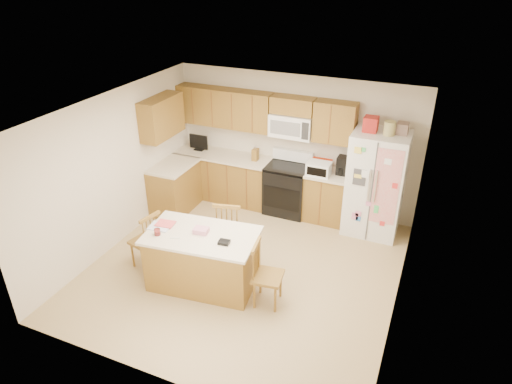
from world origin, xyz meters
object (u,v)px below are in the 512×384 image
at_px(refrigerator, 376,183).
at_px(island, 203,259).
at_px(windsor_chair_left, 147,241).
at_px(windsor_chair_back, 230,231).
at_px(windsor_chair_right, 266,276).
at_px(stove, 287,188).

bearing_deg(refrigerator, island, -129.07).
xyz_separation_m(island, windsor_chair_left, (-1.00, 0.05, 0.01)).
bearing_deg(windsor_chair_back, windsor_chair_right, -39.96).
bearing_deg(windsor_chair_left, refrigerator, 38.64).
height_order(stove, windsor_chair_left, stove).
bearing_deg(windsor_chair_back, refrigerator, 41.17).
bearing_deg(refrigerator, windsor_chair_back, -138.83).
distance_m(stove, windsor_chair_right, 2.58).
xyz_separation_m(windsor_chair_left, windsor_chair_right, (1.99, -0.07, 0.00)).
bearing_deg(stove, island, -99.14).
distance_m(island, windsor_chair_left, 1.00).
bearing_deg(island, windsor_chair_left, 176.99).
xyz_separation_m(refrigerator, island, (-1.97, -2.43, -0.49)).
xyz_separation_m(island, windsor_chair_right, (0.99, -0.02, 0.02)).
height_order(refrigerator, windsor_chair_left, refrigerator).
relative_size(stove, windsor_chair_right, 1.19).
relative_size(island, windsor_chair_back, 1.62).
bearing_deg(windsor_chair_right, refrigerator, 68.10).
height_order(island, windsor_chair_back, windsor_chair_back).
height_order(refrigerator, windsor_chair_right, refrigerator).
xyz_separation_m(island, windsor_chair_back, (0.06, 0.75, 0.05)).
relative_size(windsor_chair_left, windsor_chair_back, 0.92).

